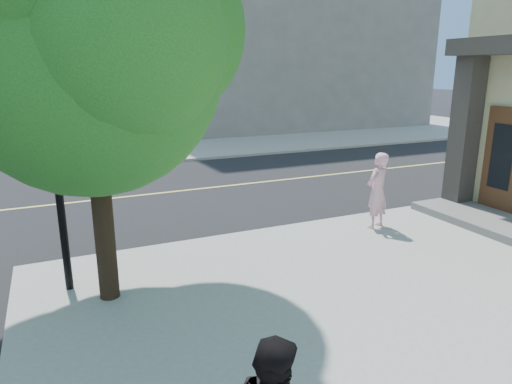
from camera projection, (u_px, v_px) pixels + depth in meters
name	position (u px, v px, depth m)	size (l,w,h in m)	color
ground	(71.00, 263.00, 8.98)	(140.00, 140.00, 0.00)	black
road_ew	(63.00, 204.00, 12.94)	(140.00, 9.00, 0.01)	black
sidewalk_ne	(254.00, 121.00, 33.26)	(29.00, 25.00, 0.12)	gray
filler_ne	(257.00, 19.00, 32.07)	(18.00, 16.00, 14.00)	slate
man_on_phone	(377.00, 191.00, 10.48)	(0.64, 0.42, 1.76)	#E4A4B1
street_tree	(94.00, 30.00, 6.42)	(4.79, 4.36, 6.36)	black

